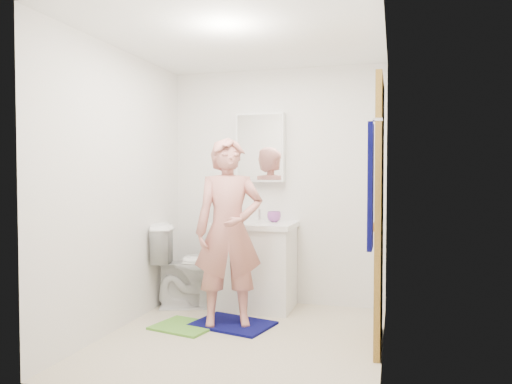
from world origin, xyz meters
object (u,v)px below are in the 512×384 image
vanity_cabinet (255,268)px  toothbrush_cup (274,217)px  toilet (194,265)px  soap_dispenser (233,214)px  medicine_cabinet (261,148)px  towel (371,186)px  man (229,231)px

vanity_cabinet → toothbrush_cup: size_ratio=5.91×
toilet → toothbrush_cup: 0.93m
vanity_cabinet → soap_dispenser: soap_dispenser is taller
medicine_cabinet → soap_dispenser: 0.75m
medicine_cabinet → towel: medicine_cabinet is taller
vanity_cabinet → soap_dispenser: 0.58m
soap_dispenser → toothbrush_cup: 0.41m
medicine_cabinet → toothbrush_cup: 0.73m
toilet → man: bearing=-153.8°
soap_dispenser → toothbrush_cup: size_ratio=1.30×
toothbrush_cup → man: man is taller
towel → man: 1.55m
man → toothbrush_cup: bearing=51.2°
towel → soap_dispenser: (-1.39, 1.42, -0.31)m
man → vanity_cabinet: bearing=63.9°
towel → man: bearing=145.6°
medicine_cabinet → toilet: bearing=-150.3°
toilet → man: man is taller
toilet → medicine_cabinet: bearing=-80.2°
toothbrush_cup → man: (-0.23, -0.73, -0.07)m
man → soap_dispenser: bearing=83.6°
vanity_cabinet → toilet: bearing=-169.0°
toothbrush_cup → man: size_ratio=0.08×
toilet → soap_dispenser: size_ratio=4.75×
toothbrush_cup → medicine_cabinet: bearing=141.4°
medicine_cabinet → toilet: 1.37m
towel → vanity_cabinet: bearing=128.5°
vanity_cabinet → man: 0.77m
medicine_cabinet → soap_dispenser: bearing=-125.2°
toilet → man: size_ratio=0.52×
toilet → man: (0.54, -0.52, 0.41)m
vanity_cabinet → toothbrush_cup: 0.54m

